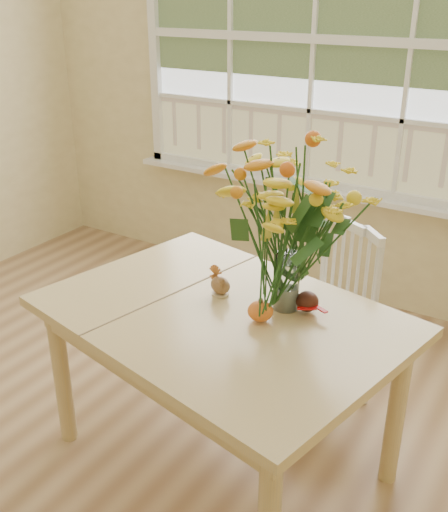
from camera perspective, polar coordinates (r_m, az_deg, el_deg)
The scene contains 9 objects.
floor at distance 2.57m, azimuth -16.34°, elevation -22.21°, with size 4.00×4.50×0.01m, color #936B47.
wall_back at distance 3.66m, azimuth 8.60°, elevation 16.69°, with size 4.00×0.02×2.70m, color beige.
window at distance 3.60m, azimuth 8.52°, elevation 19.49°, with size 2.42×0.12×1.74m.
dining_table at distance 2.30m, azimuth -0.27°, elevation -7.25°, with size 1.48×1.19×0.70m.
windsor_chair at distance 2.80m, azimuth 10.25°, elevation -4.68°, with size 0.52×0.52×0.85m.
flower_vase at distance 2.15m, azimuth 6.22°, elevation 2.81°, with size 0.46×0.46×0.55m.
pumpkin at distance 2.18m, azimuth 3.48°, elevation -5.35°, with size 0.09×0.09×0.07m, color #CC5418.
turkey_figurine at distance 2.35m, azimuth -0.35°, elevation -2.82°, with size 0.10×0.08×0.11m.
dark_gourd at distance 2.26m, azimuth 7.92°, elevation -4.40°, with size 0.12×0.09×0.08m.
Camera 1 is at (1.46, -1.07, 1.82)m, focal length 42.00 mm.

